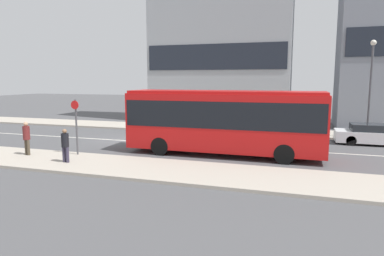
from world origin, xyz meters
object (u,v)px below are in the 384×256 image
(parked_car_0, at_px, (374,135))
(street_lamp, at_px, (371,78))
(pedestrian_near_stop, at_px, (27,136))
(pedestrian_down_pavement, at_px, (65,144))
(city_bus, at_px, (224,118))
(bus_stop_sign, at_px, (76,123))

(parked_car_0, xyz_separation_m, street_lamp, (-0.14, 1.53, 3.43))
(street_lamp, bearing_deg, pedestrian_near_stop, -148.26)
(pedestrian_down_pavement, bearing_deg, street_lamp, -136.74)
(city_bus, height_order, pedestrian_near_stop, city_bus)
(parked_car_0, xyz_separation_m, bus_stop_sign, (-15.29, -8.43, 1.17))
(parked_car_0, bearing_deg, street_lamp, 95.37)
(city_bus, xyz_separation_m, pedestrian_down_pavement, (-6.55, -4.36, -0.93))
(street_lamp, bearing_deg, parked_car_0, -84.63)
(pedestrian_near_stop, distance_m, street_lamp, 20.81)
(pedestrian_near_stop, height_order, bus_stop_sign, bus_stop_sign)
(pedestrian_near_stop, bearing_deg, city_bus, 38.27)
(pedestrian_near_stop, height_order, pedestrian_down_pavement, pedestrian_near_stop)
(parked_car_0, bearing_deg, bus_stop_sign, -151.11)
(pedestrian_near_stop, distance_m, pedestrian_down_pavement, 3.00)
(city_bus, relative_size, pedestrian_near_stop, 5.98)
(pedestrian_down_pavement, xyz_separation_m, bus_stop_sign, (-0.53, 1.60, 0.76))
(pedestrian_down_pavement, distance_m, bus_stop_sign, 1.85)
(parked_car_0, relative_size, street_lamp, 0.72)
(pedestrian_down_pavement, relative_size, bus_stop_sign, 0.55)
(bus_stop_sign, bearing_deg, parked_car_0, 28.89)
(bus_stop_sign, height_order, street_lamp, street_lamp)
(city_bus, distance_m, pedestrian_down_pavement, 7.92)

